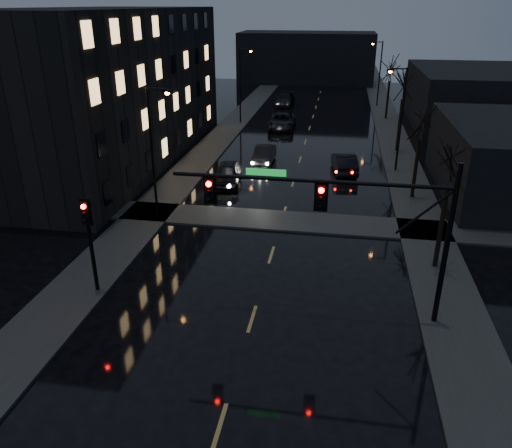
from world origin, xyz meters
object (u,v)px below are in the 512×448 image
at_px(oncoming_car_c, 282,121).
at_px(lead_car, 344,163).
at_px(oncoming_car_d, 285,100).
at_px(oncoming_car_b, 264,155).
at_px(oncoming_car_a, 227,174).

bearing_deg(oncoming_car_c, lead_car, -66.75).
bearing_deg(oncoming_car_d, oncoming_car_c, -82.16).
distance_m(oncoming_car_b, oncoming_car_c, 12.96).
relative_size(oncoming_car_b, lead_car, 0.93).
distance_m(oncoming_car_a, oncoming_car_d, 31.75).
relative_size(oncoming_car_a, oncoming_car_c, 0.81).
bearing_deg(oncoming_car_a, oncoming_car_d, 82.39).
height_order(oncoming_car_b, lead_car, lead_car).
height_order(oncoming_car_a, oncoming_car_b, oncoming_car_a).
distance_m(oncoming_car_c, oncoming_car_d, 13.14).
xyz_separation_m(oncoming_car_b, lead_car, (6.64, -1.35, 0.05)).
xyz_separation_m(oncoming_car_b, oncoming_car_c, (-0.00, 12.96, 0.08)).
relative_size(oncoming_car_a, oncoming_car_b, 1.07).
relative_size(oncoming_car_b, oncoming_car_d, 0.82).
distance_m(oncoming_car_a, lead_car, 9.55).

